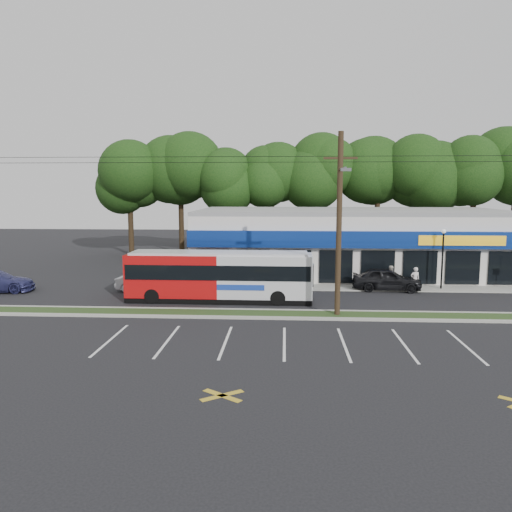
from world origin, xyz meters
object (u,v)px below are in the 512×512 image
object	(u,v)px
utility_pole	(336,218)
pedestrian_b	(390,278)
lamp_post	(443,252)
pedestrian_a	(415,279)
car_dark	(387,279)
metrobus	(220,275)
car_silver	(147,282)

from	to	relation	value
utility_pole	pedestrian_b	world-z (taller)	utility_pole
utility_pole	lamp_post	size ratio (longest dim) A/B	11.76
utility_pole	pedestrian_a	size ratio (longest dim) A/B	29.34
utility_pole	pedestrian_b	xyz separation A→B (m)	(4.58, 7.57, -4.55)
car_dark	pedestrian_b	size ratio (longest dim) A/B	2.73
metrobus	pedestrian_b	xyz separation A→B (m)	(11.39, 4.00, -0.78)
lamp_post	car_dark	distance (m)	4.30
metrobus	car_dark	distance (m)	11.81
car_dark	pedestrian_a	xyz separation A→B (m)	(1.85, -0.32, 0.05)
car_dark	pedestrian_a	size ratio (longest dim) A/B	2.76
lamp_post	pedestrian_a	distance (m)	2.80
lamp_post	utility_pole	bearing A→B (deg)	-136.05
car_dark	car_silver	world-z (taller)	car_dark
pedestrian_a	lamp_post	bearing A→B (deg)	-166.36
car_silver	pedestrian_a	world-z (taller)	pedestrian_a
metrobus	pedestrian_b	distance (m)	12.10
car_dark	utility_pole	bearing A→B (deg)	154.68
lamp_post	pedestrian_a	bearing A→B (deg)	-159.80
utility_pole	lamp_post	world-z (taller)	utility_pole
lamp_post	car_silver	size ratio (longest dim) A/B	1.05
utility_pole	car_dark	bearing A→B (deg)	59.93
pedestrian_a	utility_pole	bearing A→B (deg)	42.61
lamp_post	car_silver	distance (m)	20.52
lamp_post	pedestrian_a	size ratio (longest dim) A/B	2.49
metrobus	pedestrian_a	bearing A→B (deg)	15.80
car_silver	lamp_post	bearing A→B (deg)	-79.67
lamp_post	car_silver	world-z (taller)	lamp_post
utility_pole	lamp_post	distance (m)	11.67
utility_pole	metrobus	bearing A→B (deg)	152.29
pedestrian_b	metrobus	bearing A→B (deg)	19.24
pedestrian_b	utility_pole	bearing A→B (deg)	58.70
pedestrian_b	car_dark	bearing A→B (deg)	23.07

